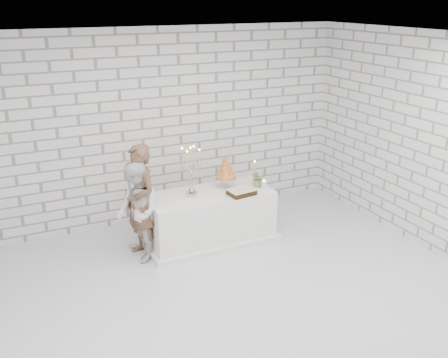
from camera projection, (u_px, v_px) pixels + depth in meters
ground at (233, 292)px, 6.17m from camera, size 6.00×5.00×0.01m
ceiling at (235, 38)px, 5.14m from camera, size 6.00×5.00×0.01m
wall_back at (162, 127)px, 7.77m from camera, size 6.00×0.01×3.00m
wall_front at (393, 285)px, 3.53m from camera, size 6.00×0.01×3.00m
wall_right at (431, 145)px, 6.86m from camera, size 0.01×5.00×3.00m
cake_table at (210, 217)px, 7.34m from camera, size 1.80×0.80×0.75m
groom at (140, 202)px, 6.78m from camera, size 0.51×0.66×1.60m
bride at (137, 212)px, 6.73m from camera, size 0.54×0.69×1.39m
candelabra at (191, 171)px, 7.01m from camera, size 0.30×0.30×0.72m
croquembouche at (226, 172)px, 7.35m from camera, size 0.36×0.36×0.48m
chocolate_cake at (242, 192)px, 7.14m from camera, size 0.39×0.30×0.08m
pillar_candle at (264, 185)px, 7.35m from camera, size 0.08×0.08×0.12m
extra_taper at (255, 172)px, 7.58m from camera, size 0.07×0.07×0.32m
flowers at (258, 178)px, 7.43m from camera, size 0.24×0.21×0.26m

